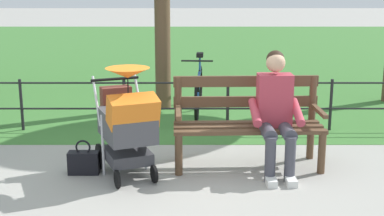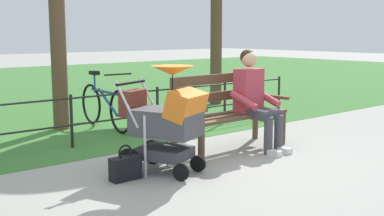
{
  "view_description": "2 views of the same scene",
  "coord_description": "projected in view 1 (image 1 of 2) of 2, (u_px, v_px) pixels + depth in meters",
  "views": [
    {
      "loc": [
        -0.21,
        5.56,
        2.02
      ],
      "look_at": [
        -0.21,
        0.02,
        0.67
      ],
      "focal_mm": 50.57,
      "sensor_mm": 36.0,
      "label": 1
    },
    {
      "loc": [
        3.52,
        4.31,
        1.49
      ],
      "look_at": [
        -0.14,
        -0.01,
        0.61
      ],
      "focal_mm": 45.73,
      "sensor_mm": 36.0,
      "label": 2
    }
  ],
  "objects": [
    {
      "name": "park_bench",
      "position": [
        247.0,
        118.0,
        5.87
      ],
      "size": [
        1.62,
        0.65,
        0.96
      ],
      "color": "brown",
      "rests_on": "ground"
    },
    {
      "name": "park_fence",
      "position": [
        176.0,
        100.0,
        7.2
      ],
      "size": [
        6.93,
        0.04,
        0.7
      ],
      "color": "black",
      "rests_on": "ground"
    },
    {
      "name": "person_on_bench",
      "position": [
        276.0,
        109.0,
        5.61
      ],
      "size": [
        0.54,
        0.74,
        1.28
      ],
      "color": "#42424C",
      "rests_on": "ground"
    },
    {
      "name": "ground_plane",
      "position": [
        173.0,
        167.0,
        5.88
      ],
      "size": [
        60.0,
        60.0,
        0.0
      ],
      "primitive_type": "plane",
      "color": "#9E9B93"
    },
    {
      "name": "grass_lawn",
      "position": [
        184.0,
        54.0,
        14.43
      ],
      "size": [
        40.0,
        16.0,
        0.01
      ],
      "primitive_type": "cube",
      "color": "#3D7533",
      "rests_on": "ground"
    },
    {
      "name": "bicycle",
      "position": [
        199.0,
        90.0,
        8.06
      ],
      "size": [
        0.44,
        1.66,
        0.89
      ],
      "color": "black",
      "rests_on": "ground"
    },
    {
      "name": "stroller",
      "position": [
        127.0,
        121.0,
        5.48
      ],
      "size": [
        0.78,
        1.0,
        1.15
      ],
      "color": "black",
      "rests_on": "ground"
    },
    {
      "name": "handbag",
      "position": [
        84.0,
        162.0,
        5.66
      ],
      "size": [
        0.32,
        0.14,
        0.37
      ],
      "color": "black",
      "rests_on": "ground"
    }
  ]
}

